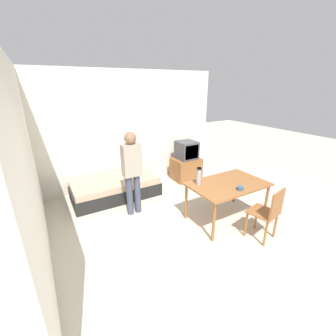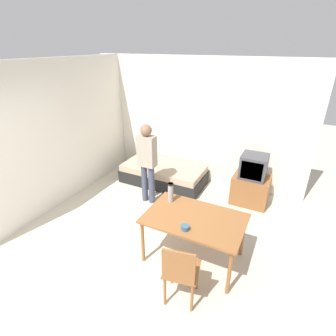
{
  "view_description": "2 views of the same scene",
  "coord_description": "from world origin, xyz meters",
  "px_view_note": "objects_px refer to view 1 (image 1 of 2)",
  "views": [
    {
      "loc": [
        -1.77,
        -1.57,
        2.39
      ],
      "look_at": [
        0.24,
        1.87,
        0.89
      ],
      "focal_mm": 24.0,
      "sensor_mm": 36.0,
      "label": 1
    },
    {
      "loc": [
        2.0,
        -1.8,
        2.91
      ],
      "look_at": [
        0.15,
        1.88,
        0.95
      ],
      "focal_mm": 28.0,
      "sensor_mm": 36.0,
      "label": 2
    }
  ],
  "objects_px": {
    "dining_table": "(227,187)",
    "tv": "(186,163)",
    "daybed": "(116,188)",
    "thermos_flask": "(199,176)",
    "mate_bowl": "(240,188)",
    "person_standing": "(132,168)",
    "wooden_chair": "(269,212)"
  },
  "relations": [
    {
      "from": "daybed",
      "to": "dining_table",
      "type": "xyz_separation_m",
      "value": [
        1.48,
        -1.89,
        0.44
      ]
    },
    {
      "from": "wooden_chair",
      "to": "person_standing",
      "type": "xyz_separation_m",
      "value": [
        -1.52,
        1.83,
        0.41
      ]
    },
    {
      "from": "person_standing",
      "to": "wooden_chair",
      "type": "bearing_deg",
      "value": -50.22
    },
    {
      "from": "tv",
      "to": "person_standing",
      "type": "relative_size",
      "value": 0.64
    },
    {
      "from": "daybed",
      "to": "person_standing",
      "type": "bearing_deg",
      "value": -83.53
    },
    {
      "from": "dining_table",
      "to": "daybed",
      "type": "bearing_deg",
      "value": 128.09
    },
    {
      "from": "person_standing",
      "to": "mate_bowl",
      "type": "relative_size",
      "value": 14.75
    },
    {
      "from": "tv",
      "to": "wooden_chair",
      "type": "xyz_separation_m",
      "value": [
        -0.31,
        -2.7,
        0.06
      ]
    },
    {
      "from": "wooden_chair",
      "to": "thermos_flask",
      "type": "relative_size",
      "value": 2.91
    },
    {
      "from": "daybed",
      "to": "thermos_flask",
      "type": "relative_size",
      "value": 5.99
    },
    {
      "from": "daybed",
      "to": "thermos_flask",
      "type": "distance_m",
      "value": 2.06
    },
    {
      "from": "daybed",
      "to": "dining_table",
      "type": "bearing_deg",
      "value": -51.91
    },
    {
      "from": "daybed",
      "to": "thermos_flask",
      "type": "bearing_deg",
      "value": -59.06
    },
    {
      "from": "daybed",
      "to": "tv",
      "type": "xyz_separation_m",
      "value": [
        1.93,
        0.04,
        0.24
      ]
    },
    {
      "from": "person_standing",
      "to": "mate_bowl",
      "type": "distance_m",
      "value": 1.93
    },
    {
      "from": "thermos_flask",
      "to": "daybed",
      "type": "bearing_deg",
      "value": 120.94
    },
    {
      "from": "tv",
      "to": "mate_bowl",
      "type": "height_order",
      "value": "tv"
    },
    {
      "from": "daybed",
      "to": "thermos_flask",
      "type": "height_order",
      "value": "thermos_flask"
    },
    {
      "from": "daybed",
      "to": "mate_bowl",
      "type": "bearing_deg",
      "value": -56.17
    },
    {
      "from": "dining_table",
      "to": "mate_bowl",
      "type": "xyz_separation_m",
      "value": [
        -0.02,
        -0.3,
        0.1
      ]
    },
    {
      "from": "daybed",
      "to": "dining_table",
      "type": "height_order",
      "value": "dining_table"
    },
    {
      "from": "tv",
      "to": "dining_table",
      "type": "distance_m",
      "value": 1.99
    },
    {
      "from": "dining_table",
      "to": "tv",
      "type": "bearing_deg",
      "value": 77.02
    },
    {
      "from": "daybed",
      "to": "wooden_chair",
      "type": "xyz_separation_m",
      "value": [
        1.62,
        -2.66,
        0.31
      ]
    },
    {
      "from": "dining_table",
      "to": "person_standing",
      "type": "height_order",
      "value": "person_standing"
    },
    {
      "from": "dining_table",
      "to": "thermos_flask",
      "type": "xyz_separation_m",
      "value": [
        -0.48,
        0.23,
        0.24
      ]
    },
    {
      "from": "wooden_chair",
      "to": "person_standing",
      "type": "bearing_deg",
      "value": 129.78
    },
    {
      "from": "dining_table",
      "to": "wooden_chair",
      "type": "height_order",
      "value": "wooden_chair"
    },
    {
      "from": "wooden_chair",
      "to": "person_standing",
      "type": "relative_size",
      "value": 0.56
    },
    {
      "from": "wooden_chair",
      "to": "mate_bowl",
      "type": "relative_size",
      "value": 8.33
    },
    {
      "from": "tv",
      "to": "person_standing",
      "type": "bearing_deg",
      "value": -154.45
    },
    {
      "from": "person_standing",
      "to": "dining_table",
      "type": "bearing_deg",
      "value": -37.21
    }
  ]
}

